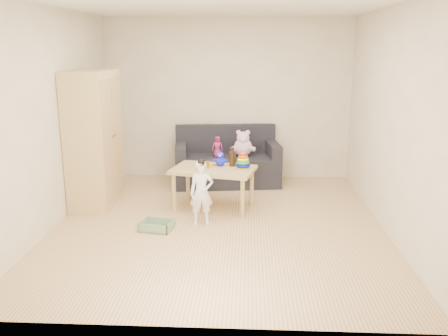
# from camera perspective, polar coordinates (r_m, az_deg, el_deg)

# --- Properties ---
(room) EXTENTS (4.50, 4.50, 4.50)m
(room) POSITION_cam_1_polar(r_m,az_deg,el_deg) (5.59, -0.65, 5.83)
(room) COLOR #DAB375
(room) RESTS_ON ground
(wardrobe) EXTENTS (0.51, 1.02, 1.83)m
(wardrobe) POSITION_cam_1_polar(r_m,az_deg,el_deg) (6.67, -15.33, 3.38)
(wardrobe) COLOR tan
(wardrobe) RESTS_ON ground
(sofa) EXTENTS (1.71, 1.01, 0.46)m
(sofa) POSITION_cam_1_polar(r_m,az_deg,el_deg) (7.55, 0.37, -0.21)
(sofa) COLOR black
(sofa) RESTS_ON ground
(play_table) EXTENTS (1.19, 0.89, 0.56)m
(play_table) POSITION_cam_1_polar(r_m,az_deg,el_deg) (6.38, -1.26, -2.46)
(play_table) COLOR tan
(play_table) RESTS_ON ground
(storage_bin) EXTENTS (0.41, 0.34, 0.11)m
(storage_bin) POSITION_cam_1_polar(r_m,az_deg,el_deg) (5.77, -8.08, -6.85)
(storage_bin) COLOR gray
(storage_bin) RESTS_ON ground
(toddler) EXTENTS (0.32, 0.24, 0.78)m
(toddler) POSITION_cam_1_polar(r_m,az_deg,el_deg) (5.81, -2.72, -3.06)
(toddler) COLOR white
(toddler) RESTS_ON ground
(pink_bear) EXTENTS (0.37, 0.35, 0.35)m
(pink_bear) POSITION_cam_1_polar(r_m,az_deg,el_deg) (7.44, 2.30, 2.75)
(pink_bear) COLOR #FFBBE5
(pink_bear) RESTS_ON sofa
(doll) EXTENTS (0.17, 0.11, 0.33)m
(doll) POSITION_cam_1_polar(r_m,az_deg,el_deg) (7.36, -0.80, 2.54)
(doll) COLOR #B32161
(doll) RESTS_ON sofa
(ring_stacker) EXTENTS (0.19, 0.19, 0.22)m
(ring_stacker) POSITION_cam_1_polar(r_m,az_deg,el_deg) (6.27, 2.30, 0.71)
(ring_stacker) COLOR #CD980A
(ring_stacker) RESTS_ON play_table
(brown_bottle) EXTENTS (0.09, 0.09, 0.26)m
(brown_bottle) POSITION_cam_1_polar(r_m,az_deg,el_deg) (6.40, 1.03, 1.19)
(brown_bottle) COLOR black
(brown_bottle) RESTS_ON play_table
(blue_plush) EXTENTS (0.21, 0.20, 0.20)m
(blue_plush) POSITION_cam_1_polar(r_m,az_deg,el_deg) (6.40, -0.46, 1.14)
(blue_plush) COLOR #1C20FF
(blue_plush) RESTS_ON play_table
(wooden_figure) EXTENTS (0.05, 0.05, 0.11)m
(wooden_figure) POSITION_cam_1_polar(r_m,az_deg,el_deg) (6.28, -1.94, 0.43)
(wooden_figure) COLOR brown
(wooden_figure) RESTS_ON play_table
(yellow_book) EXTENTS (0.28, 0.28, 0.02)m
(yellow_book) POSITION_cam_1_polar(r_m,az_deg,el_deg) (6.49, -2.06, 0.47)
(yellow_book) COLOR orange
(yellow_book) RESTS_ON play_table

